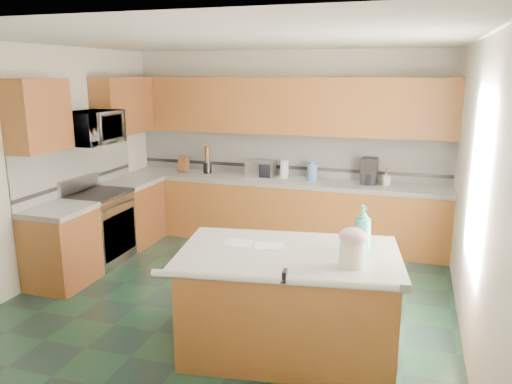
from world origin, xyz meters
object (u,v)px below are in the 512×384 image
(toaster_oven, at_px, (261,169))
(coffee_maker, at_px, (369,171))
(island_base, at_px, (288,305))
(treat_jar, at_px, (352,253))
(knife_block, at_px, (184,164))
(soap_bottle_island, at_px, (363,228))
(island_top, at_px, (289,255))

(toaster_oven, bearing_deg, coffee_maker, -3.67)
(island_base, bearing_deg, coffee_maker, 73.47)
(toaster_oven, bearing_deg, treat_jar, -65.80)
(treat_jar, xyz_separation_m, toaster_oven, (-1.68, 3.04, 0.01))
(treat_jar, relative_size, knife_block, 0.86)
(knife_block, bearing_deg, soap_bottle_island, -37.24)
(island_base, xyz_separation_m, knife_block, (-2.36, 2.87, 0.61))
(toaster_oven, bearing_deg, island_base, -73.14)
(soap_bottle_island, relative_size, knife_block, 1.61)
(knife_block, bearing_deg, coffee_maker, 5.55)
(island_base, relative_size, toaster_oven, 4.33)
(island_top, xyz_separation_m, knife_block, (-2.36, 2.87, 0.15))
(toaster_oven, xyz_separation_m, coffee_maker, (1.53, 0.03, 0.06))
(treat_jar, bearing_deg, knife_block, 116.68)
(island_top, bearing_deg, coffee_maker, 73.47)
(island_base, bearing_deg, island_top, 36.11)
(treat_jar, bearing_deg, island_base, 146.20)
(island_base, xyz_separation_m, coffee_maker, (0.39, 2.90, 0.67))
(island_base, relative_size, knife_block, 7.10)
(toaster_oven, relative_size, coffee_maker, 1.15)
(treat_jar, height_order, knife_block, knife_block)
(island_base, relative_size, soap_bottle_island, 4.41)
(treat_jar, height_order, toaster_oven, toaster_oven)
(island_top, distance_m, knife_block, 3.72)
(soap_bottle_island, height_order, toaster_oven, soap_bottle_island)
(island_top, relative_size, knife_block, 7.51)
(island_base, xyz_separation_m, toaster_oven, (-1.14, 2.87, 0.61))
(knife_block, bearing_deg, treat_jar, -41.36)
(treat_jar, distance_m, knife_block, 4.20)
(soap_bottle_island, bearing_deg, knife_block, 116.92)
(soap_bottle_island, bearing_deg, treat_jar, -116.66)
(island_base, distance_m, soap_bottle_island, 0.92)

